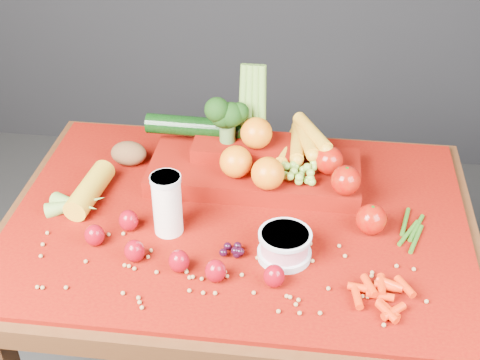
# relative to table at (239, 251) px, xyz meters

# --- Properties ---
(table) EXTENTS (1.10, 0.80, 0.75)m
(table) POSITION_rel_table_xyz_m (0.00, 0.00, 0.00)
(table) COLOR #3C1E0D
(table) RESTS_ON ground
(red_cloth) EXTENTS (1.05, 0.75, 0.01)m
(red_cloth) POSITION_rel_table_xyz_m (0.00, 0.00, 0.10)
(red_cloth) COLOR #731003
(red_cloth) RESTS_ON table
(milk_glass) EXTENTS (0.07, 0.07, 0.15)m
(milk_glass) POSITION_rel_table_xyz_m (-0.15, -0.07, 0.19)
(milk_glass) COLOR white
(milk_glass) RESTS_ON red_cloth
(yogurt_bowl) EXTENTS (0.12, 0.12, 0.06)m
(yogurt_bowl) POSITION_rel_table_xyz_m (0.11, -0.13, 0.14)
(yogurt_bowl) COLOR silver
(yogurt_bowl) RESTS_ON red_cloth
(strawberry_scatter) EXTENTS (0.44, 0.28, 0.05)m
(strawberry_scatter) POSITION_rel_table_xyz_m (-0.13, -0.15, 0.13)
(strawberry_scatter) COLOR maroon
(strawberry_scatter) RESTS_ON red_cloth
(dark_grape_cluster) EXTENTS (0.06, 0.05, 0.03)m
(dark_grape_cluster) POSITION_rel_table_xyz_m (0.01, -0.14, 0.12)
(dark_grape_cluster) COLOR black
(dark_grape_cluster) RESTS_ON red_cloth
(soybean_scatter) EXTENTS (0.84, 0.24, 0.01)m
(soybean_scatter) POSITION_rel_table_xyz_m (0.00, -0.20, 0.11)
(soybean_scatter) COLOR #A47C46
(soybean_scatter) RESTS_ON red_cloth
(corn_ear) EXTENTS (0.20, 0.24, 0.06)m
(corn_ear) POSITION_rel_table_xyz_m (-0.37, -0.01, 0.13)
(corn_ear) COLOR gold
(corn_ear) RESTS_ON red_cloth
(potato) EXTENTS (0.09, 0.07, 0.06)m
(potato) POSITION_rel_table_xyz_m (-0.31, 0.18, 0.14)
(potato) COLOR brown
(potato) RESTS_ON red_cloth
(baby_carrot_pile) EXTENTS (0.18, 0.18, 0.03)m
(baby_carrot_pile) POSITION_rel_table_xyz_m (0.31, -0.25, 0.12)
(baby_carrot_pile) COLOR red
(baby_carrot_pile) RESTS_ON red_cloth
(green_bean_pile) EXTENTS (0.14, 0.12, 0.01)m
(green_bean_pile) POSITION_rel_table_xyz_m (0.39, -0.01, 0.11)
(green_bean_pile) COLOR #2A5D15
(green_bean_pile) RESTS_ON red_cloth
(produce_mound) EXTENTS (0.61, 0.36, 0.27)m
(produce_mound) POSITION_rel_table_xyz_m (0.03, 0.16, 0.17)
(produce_mound) COLOR #731003
(produce_mound) RESTS_ON red_cloth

